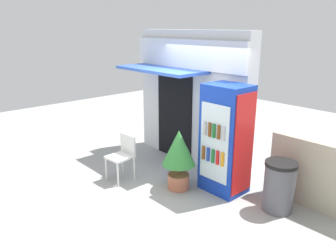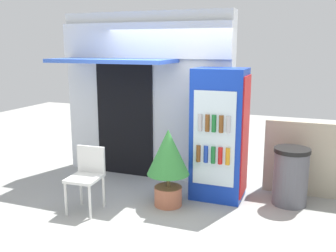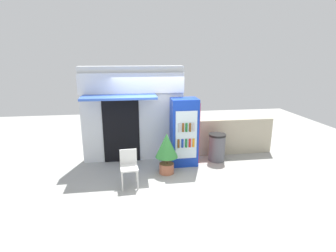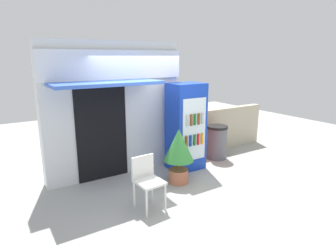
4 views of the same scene
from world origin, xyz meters
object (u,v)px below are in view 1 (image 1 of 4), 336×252
at_px(potted_plant_near_shop, 179,153).
at_px(trash_bin, 279,186).
at_px(drink_cooler, 226,139).
at_px(plastic_chair, 123,154).

bearing_deg(potted_plant_near_shop, trash_bin, 22.46).
xyz_separation_m(drink_cooler, trash_bin, (1.02, 0.10, -0.55)).
xyz_separation_m(plastic_chair, trash_bin, (2.61, 1.19, -0.10)).
relative_size(plastic_chair, trash_bin, 1.05).
bearing_deg(trash_bin, potted_plant_near_shop, -157.54).
height_order(drink_cooler, plastic_chair, drink_cooler).
relative_size(drink_cooler, plastic_chair, 2.20).
bearing_deg(drink_cooler, trash_bin, 5.73).
distance_m(plastic_chair, trash_bin, 2.87).
relative_size(plastic_chair, potted_plant_near_shop, 0.79).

